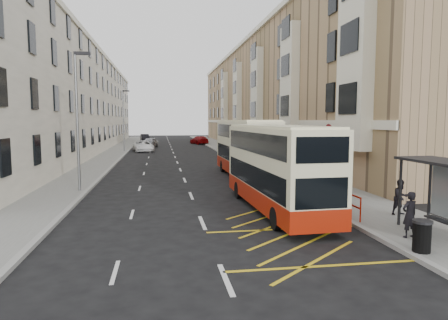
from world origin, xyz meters
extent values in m
plane|color=black|center=(0.00, 0.00, 0.00)|extent=(200.00, 200.00, 0.00)
cube|color=slate|center=(8.00, 30.00, 0.07)|extent=(4.00, 120.00, 0.15)
cube|color=slate|center=(-7.50, 30.00, 0.07)|extent=(3.00, 120.00, 0.15)
cube|color=gray|center=(6.00, 30.00, 0.07)|extent=(0.25, 120.00, 0.15)
cube|color=gray|center=(-6.00, 30.00, 0.07)|extent=(0.25, 120.00, 0.15)
cube|color=tan|center=(15.00, 45.50, 7.50)|extent=(10.00, 79.00, 15.00)
cube|color=white|center=(9.97, 45.50, 4.00)|extent=(0.18, 79.00, 0.50)
cube|color=white|center=(9.90, 45.50, 15.00)|extent=(0.40, 79.00, 0.50)
cube|color=white|center=(9.65, 10.00, 7.50)|extent=(0.80, 3.20, 10.00)
cube|color=white|center=(9.65, 22.00, 7.50)|extent=(0.80, 3.20, 10.00)
cube|color=white|center=(9.65, 34.00, 7.50)|extent=(0.80, 3.20, 10.00)
cube|color=white|center=(9.65, 46.00, 7.50)|extent=(0.80, 3.20, 10.00)
cube|color=white|center=(9.65, 58.00, 7.50)|extent=(0.80, 3.20, 10.00)
cube|color=#5A080C|center=(9.95, 14.00, 1.70)|extent=(0.20, 1.60, 3.00)
cube|color=#5A080C|center=(9.95, 26.00, 1.70)|extent=(0.20, 1.60, 3.00)
cube|color=#5A080C|center=(9.95, 38.00, 1.70)|extent=(0.20, 1.60, 3.00)
cube|color=#5A080C|center=(9.95, 50.00, 1.70)|extent=(0.20, 1.60, 3.00)
cube|color=#5A080C|center=(9.95, 62.00, 1.70)|extent=(0.20, 1.60, 3.00)
cube|color=silver|center=(-13.50, 45.50, 6.50)|extent=(9.00, 79.00, 13.00)
cube|color=white|center=(-8.97, 45.50, 13.00)|extent=(0.30, 79.00, 0.50)
cube|color=black|center=(7.56, 1.90, 1.45)|extent=(0.08, 0.08, 2.60)
cube|color=black|center=(8.84, 1.90, 1.45)|extent=(0.08, 0.08, 2.60)
cube|color=black|center=(8.45, 0.60, 0.60)|extent=(0.35, 1.60, 0.06)
cylinder|color=#BF1600|center=(6.25, 2.50, 0.65)|extent=(0.06, 0.06, 1.00)
cylinder|color=#BF1600|center=(6.25, 5.75, 0.65)|extent=(0.06, 0.06, 1.00)
cylinder|color=#BF1600|center=(6.25, 9.00, 0.65)|extent=(0.06, 0.06, 1.00)
cube|color=#BF1600|center=(6.25, 5.75, 1.13)|extent=(0.05, 6.50, 0.06)
cube|color=#BF1600|center=(6.25, 5.75, 0.70)|extent=(0.05, 6.50, 0.06)
cylinder|color=slate|center=(-6.40, 12.00, 4.15)|extent=(0.16, 0.16, 8.00)
cube|color=black|center=(-6.00, 12.00, 8.05)|extent=(0.90, 0.18, 0.18)
cylinder|color=slate|center=(-6.40, 42.00, 4.15)|extent=(0.16, 0.16, 8.00)
cube|color=black|center=(-6.00, 42.00, 8.05)|extent=(0.90, 0.18, 0.18)
cube|color=beige|center=(3.63, 5.71, 2.12)|extent=(2.63, 10.13, 3.61)
cube|color=#9D1906|center=(3.63, 5.71, 0.73)|extent=(2.66, 10.15, 0.82)
cube|color=black|center=(3.63, 5.71, 1.69)|extent=(2.64, 9.32, 1.01)
cube|color=black|center=(3.63, 5.71, 3.24)|extent=(2.64, 9.32, 0.91)
cube|color=beige|center=(3.63, 5.71, 3.97)|extent=(2.53, 9.72, 0.11)
cube|color=black|center=(3.46, 10.71, 1.74)|extent=(1.94, 0.14, 1.19)
cube|color=black|center=(3.46, 10.71, 3.61)|extent=(1.60, 0.13, 0.41)
cube|color=black|center=(3.81, 0.70, 1.74)|extent=(1.94, 0.14, 1.10)
cylinder|color=black|center=(2.49, 8.89, 0.46)|extent=(0.29, 0.92, 0.91)
cylinder|color=black|center=(4.55, 8.96, 0.46)|extent=(0.29, 0.92, 0.91)
cylinder|color=black|center=(2.71, 2.46, 0.46)|extent=(0.29, 0.92, 0.91)
cylinder|color=black|center=(4.78, 2.53, 0.46)|extent=(0.29, 0.92, 0.91)
cube|color=beige|center=(4.56, 16.67, 2.26)|extent=(2.68, 10.72, 3.83)
cube|color=#9D1906|center=(4.56, 16.67, 0.78)|extent=(2.71, 10.75, 0.87)
cube|color=black|center=(4.56, 16.67, 1.79)|extent=(2.69, 9.87, 1.07)
cube|color=black|center=(4.56, 16.67, 3.44)|extent=(2.69, 9.87, 0.97)
cube|color=beige|center=(4.56, 16.67, 4.21)|extent=(2.57, 10.30, 0.12)
cube|color=black|center=(4.43, 21.98, 1.84)|extent=(2.06, 0.13, 1.26)
cube|color=black|center=(4.43, 21.98, 3.83)|extent=(1.70, 0.12, 0.44)
cube|color=black|center=(4.68, 11.35, 1.84)|extent=(2.06, 0.13, 1.16)
cylinder|color=black|center=(3.38, 20.06, 0.49)|extent=(0.29, 0.98, 0.97)
cylinder|color=black|center=(5.57, 20.11, 0.49)|extent=(0.29, 0.98, 0.97)
cylinder|color=black|center=(3.54, 13.23, 0.49)|extent=(0.29, 0.98, 0.97)
cylinder|color=black|center=(5.73, 13.28, 0.49)|extent=(0.29, 0.98, 0.97)
cylinder|color=black|center=(6.35, -1.19, 0.62)|extent=(0.55, 0.55, 0.95)
cylinder|color=black|center=(6.35, -1.19, 1.12)|extent=(0.61, 0.61, 0.08)
imported|color=black|center=(6.90, 0.28, 0.97)|extent=(0.65, 0.49, 1.64)
imported|color=black|center=(8.61, 3.42, 0.92)|extent=(0.82, 0.68, 1.55)
imported|color=black|center=(7.09, 6.96, 0.95)|extent=(1.02, 0.68, 1.61)
imported|color=white|center=(-3.93, 42.82, 0.73)|extent=(3.18, 5.58, 1.47)
imported|color=#9D9EA4|center=(-3.29, 50.50, 0.77)|extent=(3.00, 4.87, 1.55)
imported|color=black|center=(-4.68, 69.20, 0.73)|extent=(2.09, 4.58, 1.46)
imported|color=#8D0509|center=(5.18, 58.24, 0.71)|extent=(3.34, 5.29, 1.43)
camera|label=1|loc=(-1.69, -12.21, 4.27)|focal=32.00mm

